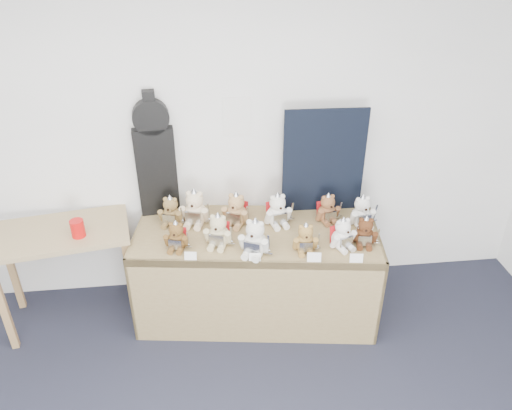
{
  "coord_description": "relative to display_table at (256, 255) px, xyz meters",
  "views": [
    {
      "loc": [
        0.31,
        -1.03,
        2.83
      ],
      "look_at": [
        0.65,
        1.97,
        1.05
      ],
      "focal_mm": 35.0,
      "sensor_mm": 36.0,
      "label": 1
    }
  ],
  "objects": [
    {
      "name": "entry_card_b",
      "position": [
        -0.04,
        -0.29,
        0.19
      ],
      "size": [
        0.08,
        0.03,
        0.06
      ],
      "primitive_type": "cube",
      "rotation": [
        -0.24,
        0.0,
        -0.14
      ],
      "color": "white",
      "rests_on": "display_table"
    },
    {
      "name": "room_shell",
      "position": [
        -0.09,
        0.5,
        0.91
      ],
      "size": [
        6.0,
        6.0,
        6.0
      ],
      "color": "silver",
      "rests_on": "floor"
    },
    {
      "name": "entry_card_c",
      "position": [
        0.36,
        -0.34,
        0.2
      ],
      "size": [
        0.1,
        0.03,
        0.07
      ],
      "primitive_type": "cube",
      "rotation": [
        -0.24,
        0.0,
        -0.14
      ],
      "color": "white",
      "rests_on": "display_table"
    },
    {
      "name": "red_cup",
      "position": [
        -1.28,
        0.08,
        0.28
      ],
      "size": [
        0.1,
        0.1,
        0.13
      ],
      "primitive_type": "cylinder",
      "color": "red",
      "rests_on": "side_table"
    },
    {
      "name": "teddy_back_centre_right",
      "position": [
        0.18,
        0.17,
        0.28
      ],
      "size": [
        0.24,
        0.21,
        0.29
      ],
      "rotation": [
        0.0,
        0.0,
        0.21
      ],
      "color": "white",
      "rests_on": "display_table"
    },
    {
      "name": "teddy_back_far_left",
      "position": [
        -0.62,
        0.26,
        0.27
      ],
      "size": [
        0.21,
        0.2,
        0.26
      ],
      "rotation": [
        0.0,
        0.0,
        -0.27
      ],
      "color": "olive",
      "rests_on": "display_table"
    },
    {
      "name": "teddy_front_end",
      "position": [
        0.76,
        -0.18,
        0.26
      ],
      "size": [
        0.2,
        0.18,
        0.25
      ],
      "rotation": [
        0.0,
        0.0,
        -0.23
      ],
      "color": "#4C2C1A",
      "rests_on": "display_table"
    },
    {
      "name": "teddy_front_far_left",
      "position": [
        -0.57,
        -0.07,
        0.26
      ],
      "size": [
        0.2,
        0.18,
        0.24
      ],
      "rotation": [
        0.0,
        0.0,
        -0.22
      ],
      "color": "brown",
      "rests_on": "display_table"
    },
    {
      "name": "display_table",
      "position": [
        0.0,
        0.0,
        0.0
      ],
      "size": [
        1.92,
        1.0,
        0.76
      ],
      "rotation": [
        0.0,
        0.0,
        -0.14
      ],
      "color": "olive",
      "rests_on": "floor"
    },
    {
      "name": "teddy_back_centre_left",
      "position": [
        -0.13,
        0.2,
        0.28
      ],
      "size": [
        0.23,
        0.23,
        0.29
      ],
      "rotation": [
        0.0,
        0.0,
        -0.44
      ],
      "color": "tan",
      "rests_on": "display_table"
    },
    {
      "name": "teddy_front_left",
      "position": [
        -0.28,
        -0.06,
        0.27
      ],
      "size": [
        0.23,
        0.22,
        0.28
      ],
      "rotation": [
        0.0,
        0.0,
        -0.3
      ],
      "color": "#C9BA8E",
      "rests_on": "display_table"
    },
    {
      "name": "teddy_front_right",
      "position": [
        0.32,
        -0.21,
        0.26
      ],
      "size": [
        0.2,
        0.17,
        0.24
      ],
      "rotation": [
        0.0,
        0.0,
        -0.08
      ],
      "color": "olive",
      "rests_on": "display_table"
    },
    {
      "name": "side_table",
      "position": [
        -1.44,
        0.17,
        0.09
      ],
      "size": [
        1.05,
        0.7,
        0.81
      ],
      "rotation": [
        0.0,
        0.0,
        0.17
      ],
      "color": "#977851",
      "rests_on": "floor"
    },
    {
      "name": "navy_board",
      "position": [
        0.56,
        0.34,
        0.58
      ],
      "size": [
        0.63,
        0.04,
        0.84
      ],
      "primitive_type": "cube",
      "rotation": [
        0.0,
        0.0,
        -0.03
      ],
      "color": "black",
      "rests_on": "display_table"
    },
    {
      "name": "teddy_front_centre",
      "position": [
        -0.03,
        -0.19,
        0.28
      ],
      "size": [
        0.24,
        0.24,
        0.3
      ],
      "rotation": [
        0.0,
        0.0,
        -0.43
      ],
      "color": "silver",
      "rests_on": "display_table"
    },
    {
      "name": "teddy_back_end",
      "position": [
        0.81,
        0.08,
        0.27
      ],
      "size": [
        0.23,
        0.2,
        0.27
      ],
      "rotation": [
        0.0,
        0.0,
        0.17
      ],
      "color": "white",
      "rests_on": "display_table"
    },
    {
      "name": "entry_card_a",
      "position": [
        -0.48,
        -0.23,
        0.2
      ],
      "size": [
        0.09,
        0.03,
        0.06
      ],
      "primitive_type": "cube",
      "rotation": [
        -0.24,
        0.0,
        -0.14
      ],
      "color": "white",
      "rests_on": "display_table"
    },
    {
      "name": "teddy_back_left",
      "position": [
        -0.44,
        0.25,
        0.29
      ],
      "size": [
        0.26,
        0.24,
        0.32
      ],
      "rotation": [
        0.0,
        0.0,
        -0.27
      ],
      "color": "beige",
      "rests_on": "display_table"
    },
    {
      "name": "teddy_back_right",
      "position": [
        0.57,
        0.17,
        0.26
      ],
      "size": [
        0.21,
        0.19,
        0.26
      ],
      "rotation": [
        0.0,
        0.0,
        0.22
      ],
      "color": "brown",
      "rests_on": "display_table"
    },
    {
      "name": "teddy_front_far_right",
      "position": [
        0.59,
        -0.19,
        0.27
      ],
      "size": [
        0.22,
        0.2,
        0.26
      ],
      "rotation": [
        0.0,
        0.0,
        0.35
      ],
      "color": "white",
      "rests_on": "display_table"
    },
    {
      "name": "entry_card_d",
      "position": [
        0.64,
        -0.38,
        0.2
      ],
      "size": [
        0.09,
        0.03,
        0.06
      ],
      "primitive_type": "cube",
      "rotation": [
        -0.24,
        0.0,
        -0.14
      ],
      "color": "white",
      "rests_on": "display_table"
    },
    {
      "name": "guitar_case",
      "position": [
        -0.71,
        0.45,
        0.65
      ],
      "size": [
        0.31,
        0.12,
        0.99
      ],
      "rotation": [
        0.0,
        0.0,
        0.1
      ],
      "color": "black",
      "rests_on": "display_table"
    }
  ]
}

